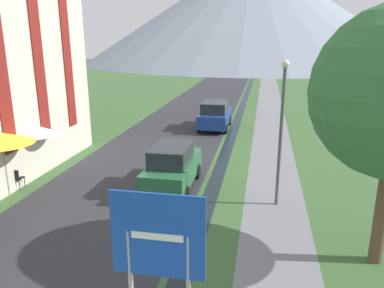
# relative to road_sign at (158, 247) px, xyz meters

# --- Properties ---
(ground_plane) EXTENTS (160.00, 160.00, 0.00)m
(ground_plane) POSITION_rel_road_sign_xyz_m (-1.17, 16.50, -1.98)
(ground_plane) COLOR #3D6033
(road) EXTENTS (6.40, 60.00, 0.01)m
(road) POSITION_rel_road_sign_xyz_m (-3.67, 26.50, -1.98)
(road) COLOR #2D2D33
(road) RESTS_ON ground_plane
(footpath) EXTENTS (2.20, 60.00, 0.01)m
(footpath) POSITION_rel_road_sign_xyz_m (2.43, 26.50, -1.98)
(footpath) COLOR slate
(footpath) RESTS_ON ground_plane
(drainage_channel) EXTENTS (0.60, 60.00, 0.00)m
(drainage_channel) POSITION_rel_road_sign_xyz_m (0.03, 26.50, -1.98)
(drainage_channel) COLOR black
(drainage_channel) RESTS_ON ground_plane
(mountain_distant) EXTENTS (80.28, 80.28, 25.18)m
(mountain_distant) POSITION_rel_road_sign_xyz_m (-2.13, 91.01, 10.61)
(mountain_distant) COLOR gray
(mountain_distant) RESTS_ON ground_plane
(road_sign) EXTENTS (1.85, 0.11, 3.09)m
(road_sign) POSITION_rel_road_sign_xyz_m (0.00, 0.00, 0.00)
(road_sign) COLOR #9E9EA3
(road_sign) RESTS_ON ground_plane
(parked_car_near) EXTENTS (1.73, 4.05, 1.82)m
(parked_car_near) POSITION_rel_road_sign_xyz_m (-1.57, 7.52, -1.07)
(parked_car_near) COLOR #28663D
(parked_car_near) RESTS_ON ground_plane
(parked_car_far) EXTENTS (1.94, 4.00, 1.82)m
(parked_car_far) POSITION_rel_road_sign_xyz_m (-1.27, 18.05, -1.07)
(parked_car_far) COLOR navy
(parked_car_far) RESTS_ON ground_plane
(cafe_chair_far_left) EXTENTS (0.40, 0.40, 0.85)m
(cafe_chair_far_left) POSITION_rel_road_sign_xyz_m (-7.63, 6.22, -1.47)
(cafe_chair_far_left) COLOR black
(cafe_chair_far_left) RESTS_ON ground_plane
(cafe_umbrella_middle_yellow) EXTENTS (2.34, 2.34, 2.48)m
(cafe_umbrella_middle_yellow) POSITION_rel_road_sign_xyz_m (-7.57, 5.65, 0.29)
(cafe_umbrella_middle_yellow) COLOR #B7B2A8
(cafe_umbrella_middle_yellow) RESTS_ON ground_plane
(cafe_umbrella_rear_white) EXTENTS (1.96, 1.96, 2.28)m
(cafe_umbrella_rear_white) POSITION_rel_road_sign_xyz_m (-7.65, 7.78, 0.08)
(cafe_umbrella_rear_white) COLOR #B7B2A8
(cafe_umbrella_rear_white) RESTS_ON ground_plane
(person_standing_terrace) EXTENTS (0.32, 0.32, 1.80)m
(person_standing_terrace) POSITION_rel_road_sign_xyz_m (-7.88, 5.88, -0.94)
(person_standing_terrace) COLOR #282833
(person_standing_terrace) RESTS_ON ground_plane
(streetlamp) EXTENTS (0.28, 0.28, 5.14)m
(streetlamp) POSITION_rel_road_sign_xyz_m (2.49, 6.75, 1.07)
(streetlamp) COLOR #515156
(streetlamp) RESTS_ON ground_plane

